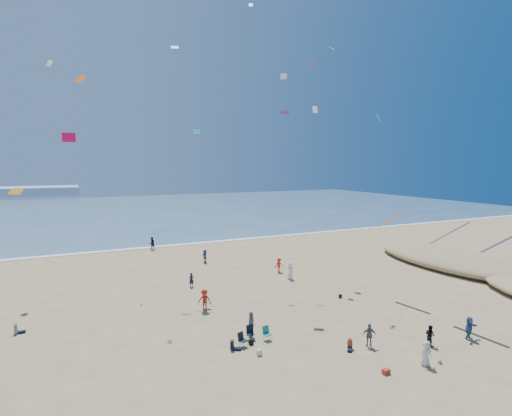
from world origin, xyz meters
name	(u,v)px	position (x,y,z in m)	size (l,w,h in m)	color
ocean	(108,212)	(0.00, 95.00, 0.03)	(220.00, 100.00, 0.06)	#476B84
surf_line	(138,248)	(0.00, 45.00, 0.04)	(220.00, 1.20, 0.08)	white
standing_flyers	(262,291)	(6.81, 16.78, 0.87)	(21.38, 47.66, 1.91)	black
seated_group	(249,372)	(0.00, 4.77, 0.42)	(21.96, 24.21, 0.84)	silver
chair_cluster	(254,335)	(2.33, 9.08, 0.50)	(2.73, 1.58, 1.00)	black
white_tote	(259,352)	(1.85, 7.15, 0.20)	(0.35, 0.20, 0.40)	silver
black_backpack	(251,342)	(2.00, 8.81, 0.19)	(0.30, 0.22, 0.38)	black
cooler	(386,371)	(7.76, 1.75, 0.15)	(0.45, 0.30, 0.30)	#B33219
navy_bag	(340,296)	(13.75, 14.13, 0.17)	(0.28, 0.18, 0.34)	black
kites_aloft	(315,145)	(10.15, 13.36, 14.26)	(39.20, 36.57, 29.39)	#1BCCE1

